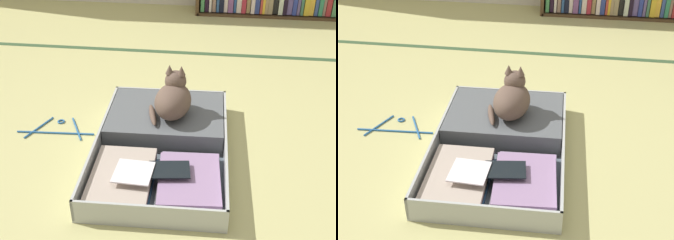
{
  "view_description": "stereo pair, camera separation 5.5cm",
  "coord_description": "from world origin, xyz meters",
  "views": [
    {
      "loc": [
        0.16,
        -1.74,
        1.33
      ],
      "look_at": [
        -0.06,
        0.08,
        0.18
      ],
      "focal_mm": 47.82,
      "sensor_mm": 36.0,
      "label": 1
    },
    {
      "loc": [
        0.21,
        -1.73,
        1.33
      ],
      "look_at": [
        -0.06,
        0.08,
        0.18
      ],
      "focal_mm": 47.82,
      "sensor_mm": 36.0,
      "label": 2
    }
  ],
  "objects": [
    {
      "name": "ground_plane",
      "position": [
        0.0,
        0.0,
        0.0
      ],
      "size": [
        10.0,
        10.0,
        0.0
      ],
      "primitive_type": "plane",
      "color": "tan"
    },
    {
      "name": "clothes_hanger",
      "position": [
        -0.68,
        0.19,
        0.01
      ],
      "size": [
        0.41,
        0.22,
        0.01
      ],
      "color": "#265E9C",
      "rests_on": "ground_plane"
    },
    {
      "name": "open_suitcase",
      "position": [
        -0.09,
        0.09,
        0.05
      ],
      "size": [
        0.66,
        0.99,
        0.12
      ],
      "color": "#B0B4B1",
      "rests_on": "ground_plane"
    },
    {
      "name": "black_cat",
      "position": [
        -0.05,
        0.24,
        0.21
      ],
      "size": [
        0.25,
        0.29,
        0.26
      ],
      "color": "brown",
      "rests_on": "open_suitcase"
    },
    {
      "name": "tatami_border",
      "position": [
        0.0,
        1.3,
        0.0
      ],
      "size": [
        4.8,
        0.05,
        0.0
      ],
      "color": "#345030",
      "rests_on": "ground_plane"
    }
  ]
}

